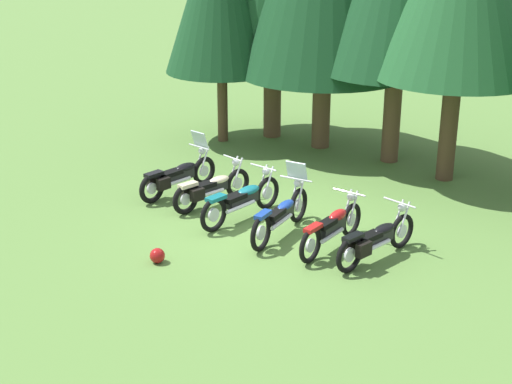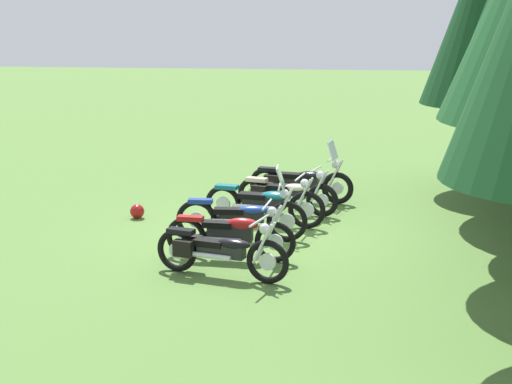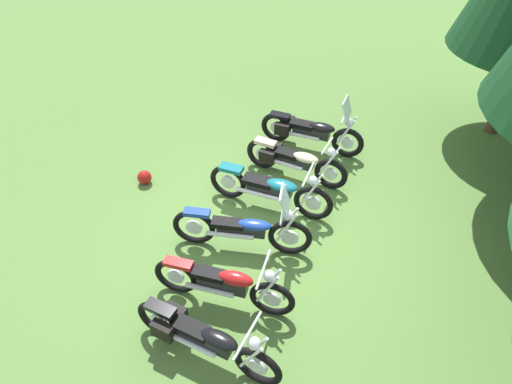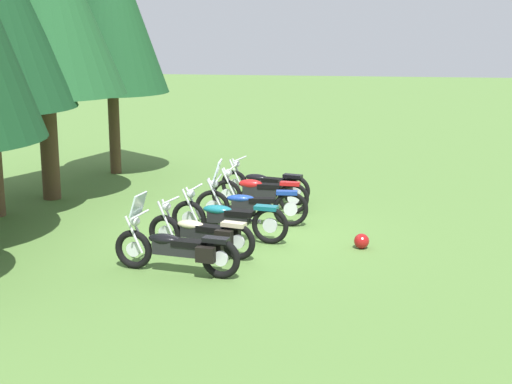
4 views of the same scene
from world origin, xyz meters
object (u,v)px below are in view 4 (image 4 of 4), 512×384
object	(u,v)px
motorcycle_2	(228,217)
dropped_helmet	(362,241)
motorcycle_0	(178,248)
pine_tree_5	(109,8)
motorcycle_5	(267,184)
motorcycle_3	(250,204)
motorcycle_1	(203,233)
motorcycle_4	(259,192)

from	to	relation	value
motorcycle_2	dropped_helmet	distance (m)	2.63
motorcycle_0	pine_tree_5	world-z (taller)	pine_tree_5
motorcycle_0	dropped_helmet	size ratio (longest dim) A/B	7.97
motorcycle_0	motorcycle_5	xyz separation A→B (m)	(5.30, -0.88, -0.02)
motorcycle_3	pine_tree_5	xyz separation A→B (m)	(4.89, 4.48, 4.03)
pine_tree_5	motorcycle_5	bearing A→B (deg)	-121.46
motorcycle_1	pine_tree_5	distance (m)	9.01
motorcycle_2	pine_tree_5	world-z (taller)	pine_tree_5
motorcycle_1	pine_tree_5	bearing A→B (deg)	-45.44
motorcycle_1	motorcycle_2	xyz separation A→B (m)	(1.02, -0.30, 0.04)
motorcycle_5	motorcycle_1	bearing A→B (deg)	96.31
motorcycle_0	pine_tree_5	size ratio (longest dim) A/B	0.34
motorcycle_0	motorcycle_2	xyz separation A→B (m)	(2.10, -0.51, 0.01)
motorcycle_4	motorcycle_1	bearing A→B (deg)	84.37
motorcycle_2	pine_tree_5	distance (m)	8.37
motorcycle_4	dropped_helmet	bearing A→B (deg)	137.30
motorcycle_3	motorcycle_0	bearing A→B (deg)	73.69
motorcycle_0	motorcycle_2	world-z (taller)	motorcycle_0
motorcycle_2	motorcycle_3	world-z (taller)	motorcycle_3
motorcycle_2	dropped_helmet	size ratio (longest dim) A/B	8.31
motorcycle_3	dropped_helmet	bearing A→B (deg)	147.60
motorcycle_1	motorcycle_3	world-z (taller)	motorcycle_3
motorcycle_2	motorcycle_5	bearing A→B (deg)	-86.69
pine_tree_5	motorcycle_3	bearing A→B (deg)	-137.52
motorcycle_2	pine_tree_5	bearing A→B (deg)	-45.07
pine_tree_5	dropped_helmet	world-z (taller)	pine_tree_5
motorcycle_0	dropped_helmet	xyz separation A→B (m)	(1.88, -3.12, -0.31)
motorcycle_1	motorcycle_3	bearing A→B (deg)	-89.37
motorcycle_1	motorcycle_3	distance (m)	2.21
motorcycle_0	motorcycle_4	size ratio (longest dim) A/B	1.03
motorcycle_5	dropped_helmet	bearing A→B (deg)	138.41
motorcycle_0	motorcycle_2	bearing A→B (deg)	-93.10
motorcycle_0	motorcycle_1	distance (m)	1.10
motorcycle_2	motorcycle_4	size ratio (longest dim) A/B	1.08
motorcycle_3	motorcycle_5	xyz separation A→B (m)	(2.09, -0.10, -0.03)
dropped_helmet	pine_tree_5	bearing A→B (deg)	47.58
motorcycle_1	pine_tree_5	world-z (taller)	pine_tree_5
pine_tree_5	motorcycle_4	bearing A→B (deg)	-129.52
motorcycle_5	dropped_helmet	distance (m)	4.10
motorcycle_2	motorcycle_5	size ratio (longest dim) A/B	1.09
motorcycle_1	dropped_helmet	bearing A→B (deg)	-149.19
motorcycle_4	motorcycle_5	bearing A→B (deg)	-89.25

